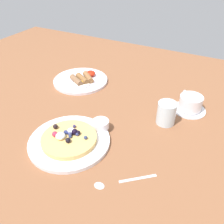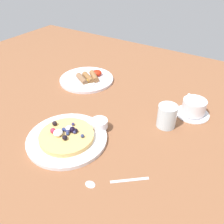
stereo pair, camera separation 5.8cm
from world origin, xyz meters
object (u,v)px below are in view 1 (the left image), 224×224
syrup_ramekin (101,124)px  coffee_saucer (189,109)px  pancake_plate (69,141)px  teaspoon (115,182)px  coffee_cup (191,102)px  breakfast_plate (81,81)px  water_glass (166,113)px

syrup_ramekin → coffee_saucer: (23.51, 25.49, -2.22)cm
pancake_plate → teaspoon: 20.84cm
pancake_plate → coffee_saucer: (29.20, 35.35, -0.21)cm
teaspoon → coffee_cup: bearing=77.4°
pancake_plate → coffee_cup: 45.97cm
pancake_plate → breakfast_plate: (-19.36, 35.14, -0.04)cm
coffee_saucer → teaspoon: 43.42cm
pancake_plate → teaspoon: bearing=-19.6°
breakfast_plate → coffee_cup: (48.47, 0.32, 2.94)cm
syrup_ramekin → breakfast_plate: 35.65cm
pancake_plate → coffee_saucer: pancake_plate is taller
pancake_plate → water_glass: bearing=45.6°
water_glass → coffee_cup: bearing=63.8°
pancake_plate → syrup_ramekin: syrup_ramekin is taller
pancake_plate → syrup_ramekin: size_ratio=4.58×
coffee_cup → teaspoon: size_ratio=0.73×
pancake_plate → water_glass: 33.69cm
coffee_saucer → water_glass: bearing=-116.8°
coffee_cup → water_glass: 12.83cm
pancake_plate → syrup_ramekin: bearing=60.0°
pancake_plate → syrup_ramekin: (5.69, 9.85, 2.01)cm
syrup_ramekin → coffee_saucer: bearing=47.3°
water_glass → teaspoon: bearing=-97.0°
coffee_cup → teaspoon: bearing=-102.6°
syrup_ramekin → teaspoon: syrup_ramekin is taller
syrup_ramekin → water_glass: size_ratio=0.69×
breakfast_plate → coffee_saucer: (48.56, 0.21, -0.17)cm
pancake_plate → coffee_cup: size_ratio=2.55×
syrup_ramekin → water_glass: (17.76, 14.10, 1.37)cm
breakfast_plate → coffee_saucer: breakfast_plate is taller
coffee_cup → teaspoon: (-9.49, -42.46, -3.28)cm
teaspoon → pancake_plate: bearing=160.4°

